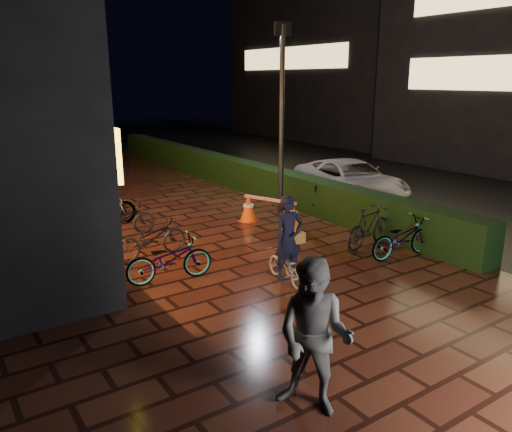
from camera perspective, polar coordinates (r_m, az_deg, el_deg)
ground at (r=10.15m, az=5.55°, el=-6.64°), size 80.00×80.00×0.00m
asphalt_road at (r=19.75m, az=16.63°, el=3.70°), size 11.00×60.00×0.01m
hedge at (r=18.16m, az=-2.41°, el=4.95°), size 0.70×20.00×1.00m
bystander_person at (r=5.90m, az=6.71°, el=-13.62°), size 1.09×1.16×1.89m
van at (r=16.49m, az=10.73°, el=4.07°), size 2.75×4.75×1.24m
far_buildings at (r=28.85m, az=21.36°, el=19.77°), size 9.08×31.00×14.00m
lamp_post_hedge at (r=13.68m, az=2.95°, el=11.50°), size 0.50×0.15×5.21m
lamp_post_sf at (r=15.40m, az=-23.70°, el=11.68°), size 0.55×0.20×5.70m
cyclist at (r=9.48m, az=3.60°, el=-4.04°), size 0.65×1.25×1.74m
traffic_barrier at (r=13.31m, az=1.58°, el=0.50°), size 1.05×1.82×0.75m
cart_assembly at (r=14.39m, az=7.09°, el=1.97°), size 0.62×0.53×0.94m
parked_bikes_storefront at (r=12.32m, az=-14.73°, el=-0.85°), size 1.98×6.08×0.99m
parked_bikes_hedge at (r=11.56m, az=14.68°, el=-1.85°), size 1.86×1.60×0.99m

